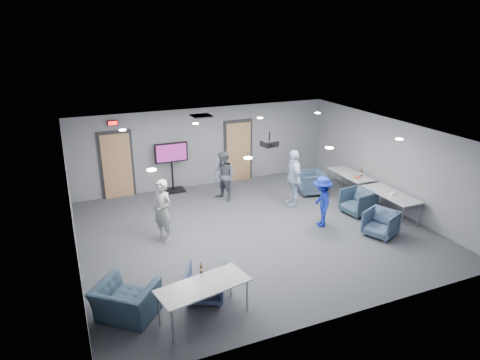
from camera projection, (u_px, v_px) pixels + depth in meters
name	position (u px, v px, depth m)	size (l,w,h in m)	color
floor	(254.00, 230.00, 11.66)	(9.00, 9.00, 0.00)	#35373C
ceiling	(255.00, 134.00, 10.75)	(9.00, 9.00, 0.00)	white
wall_back	(206.00, 147.00, 14.67)	(9.00, 0.02, 2.70)	slate
wall_front	(347.00, 255.00, 7.74)	(9.00, 0.02, 2.70)	slate
wall_left	(72.00, 211.00, 9.55)	(0.02, 8.00, 2.70)	slate
wall_right	(390.00, 164.00, 12.86)	(0.02, 8.00, 2.70)	slate
door_left	(117.00, 166.00, 13.62)	(1.06, 0.17, 2.24)	black
door_right	(238.00, 151.00, 15.17)	(1.06, 0.17, 2.24)	black
exit_sign	(113.00, 123.00, 13.14)	(0.32, 0.08, 0.16)	black
hvac_diffuser	(201.00, 116.00, 12.99)	(0.60, 0.60, 0.03)	black
downlights	(255.00, 134.00, 10.75)	(6.18, 3.78, 0.02)	white
person_a	(163.00, 211.00, 10.87)	(0.60, 0.39, 1.65)	#999C9A
person_b	(224.00, 176.00, 13.45)	(0.77, 0.60, 1.59)	#505460
person_c	(293.00, 178.00, 13.04)	(1.04, 0.43, 1.77)	silver
person_d	(322.00, 202.00, 11.71)	(0.92, 0.53, 1.43)	navy
chair_right_a	(312.00, 183.00, 14.11)	(0.81, 0.83, 0.76)	#36485E
chair_right_b	(358.00, 202.00, 12.60)	(0.80, 0.82, 0.74)	#314556
chair_right_c	(381.00, 223.00, 11.27)	(0.75, 0.77, 0.70)	#3A4A64
chair_front_a	(206.00, 283.00, 8.66)	(0.75, 0.78, 0.71)	#3E486B
chair_front_b	(126.00, 301.00, 8.08)	(1.09, 0.95, 0.71)	#35495B
table_right_a	(351.00, 175.00, 13.92)	(0.70, 1.67, 0.73)	#ACAEB0
table_right_b	(391.00, 195.00, 12.27)	(0.74, 1.78, 0.73)	#ACAEB0
table_front_left	(204.00, 287.00, 7.94)	(1.86, 1.06, 0.73)	#ACAEB0
bottle_front	(201.00, 269.00, 8.29)	(0.06, 0.06, 0.23)	#4F2E0D
bottle_right	(361.00, 173.00, 13.64)	(0.07, 0.07, 0.27)	#4F2E0D
snack_box	(357.00, 177.00, 13.53)	(0.20, 0.13, 0.04)	#D54C35
wrapper	(393.00, 194.00, 12.19)	(0.20, 0.14, 0.05)	silver
tv_stand	(172.00, 164.00, 14.12)	(1.10, 0.52, 1.68)	black
projector	(269.00, 143.00, 11.03)	(0.44, 0.40, 0.37)	black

